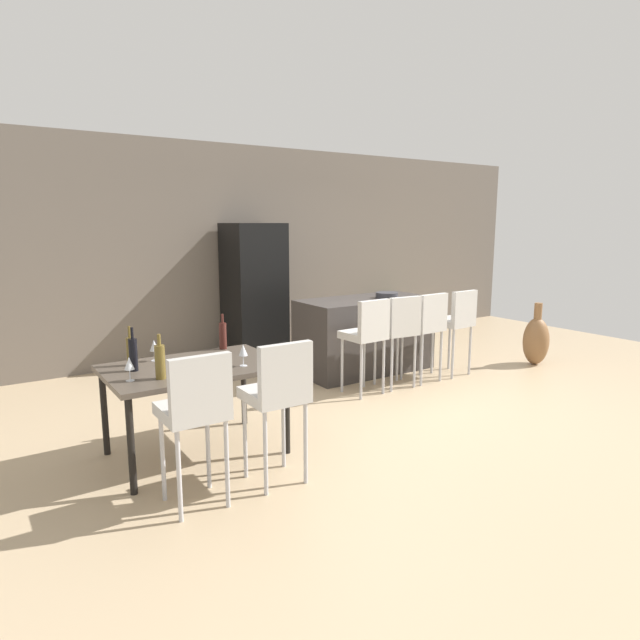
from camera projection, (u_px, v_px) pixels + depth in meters
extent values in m
plane|color=tan|center=(391.00, 395.00, 5.91)|extent=(10.00, 10.00, 0.00)
cube|color=#665B51|center=(267.00, 250.00, 7.92)|extent=(10.00, 0.12, 2.90)
cube|color=#383330|center=(365.00, 335.00, 6.79)|extent=(1.67, 0.78, 0.92)
cube|color=beige|center=(363.00, 335.00, 5.86)|extent=(0.42, 0.42, 0.08)
cube|color=beige|center=(374.00, 317.00, 5.68)|extent=(0.40, 0.08, 0.36)
cylinder|color=#B2B2B7|center=(342.00, 365.00, 5.95)|extent=(0.03, 0.03, 0.61)
cylinder|color=#B2B2B7|center=(364.00, 361.00, 6.14)|extent=(0.03, 0.03, 0.61)
cylinder|color=#B2B2B7|center=(361.00, 372.00, 5.70)|extent=(0.03, 0.03, 0.61)
cylinder|color=#B2B2B7|center=(383.00, 367.00, 5.89)|extent=(0.03, 0.03, 0.61)
cube|color=beige|center=(395.00, 330.00, 6.11)|extent=(0.43, 0.43, 0.08)
cube|color=beige|center=(405.00, 313.00, 5.93)|extent=(0.40, 0.09, 0.36)
cylinder|color=#B2B2B7|center=(375.00, 359.00, 6.23)|extent=(0.03, 0.03, 0.61)
cylinder|color=#B2B2B7|center=(397.00, 355.00, 6.39)|extent=(0.03, 0.03, 0.61)
cylinder|color=#B2B2B7|center=(392.00, 365.00, 5.96)|extent=(0.03, 0.03, 0.61)
cylinder|color=#B2B2B7|center=(415.00, 361.00, 6.11)|extent=(0.03, 0.03, 0.61)
cube|color=beige|center=(422.00, 326.00, 6.34)|extent=(0.41, 0.41, 0.08)
cube|color=beige|center=(434.00, 310.00, 6.16)|extent=(0.40, 0.07, 0.36)
cylinder|color=#B2B2B7|center=(402.00, 354.00, 6.43)|extent=(0.03, 0.03, 0.61)
cylinder|color=#B2B2B7|center=(421.00, 351.00, 6.62)|extent=(0.03, 0.03, 0.61)
cylinder|color=#B2B2B7|center=(422.00, 360.00, 6.18)|extent=(0.03, 0.03, 0.61)
cylinder|color=#B2B2B7|center=(441.00, 356.00, 6.36)|extent=(0.03, 0.03, 0.61)
cube|color=beige|center=(452.00, 322.00, 6.61)|extent=(0.42, 0.42, 0.08)
cube|color=beige|center=(464.00, 306.00, 6.44)|extent=(0.40, 0.08, 0.36)
cylinder|color=#B2B2B7|center=(432.00, 349.00, 6.71)|extent=(0.03, 0.03, 0.61)
cylinder|color=#B2B2B7|center=(449.00, 346.00, 6.90)|extent=(0.03, 0.03, 0.61)
cylinder|color=#B2B2B7|center=(453.00, 354.00, 6.46)|extent=(0.03, 0.03, 0.61)
cylinder|color=#B2B2B7|center=(470.00, 350.00, 6.64)|extent=(0.03, 0.03, 0.61)
cube|color=#4C4238|center=(194.00, 368.00, 4.28)|extent=(1.35, 0.91, 0.04)
cylinder|color=black|center=(104.00, 413.00, 4.33)|extent=(0.05, 0.05, 0.70)
cylinder|color=black|center=(244.00, 387.00, 5.00)|extent=(0.05, 0.05, 0.70)
cylinder|color=black|center=(131.00, 446.00, 3.69)|extent=(0.05, 0.05, 0.70)
cylinder|color=black|center=(287.00, 412.00, 4.36)|extent=(0.05, 0.05, 0.70)
cube|color=beige|center=(192.00, 411.00, 3.51)|extent=(0.40, 0.40, 0.08)
cube|color=beige|center=(201.00, 384.00, 3.33)|extent=(0.40, 0.06, 0.36)
cylinder|color=#B2B2B7|center=(163.00, 458.00, 3.62)|extent=(0.03, 0.03, 0.61)
cylinder|color=#B2B2B7|center=(208.00, 447.00, 3.79)|extent=(0.03, 0.03, 0.61)
cylinder|color=#B2B2B7|center=(179.00, 476.00, 3.35)|extent=(0.03, 0.03, 0.61)
cylinder|color=#B2B2B7|center=(227.00, 463.00, 3.53)|extent=(0.03, 0.03, 0.61)
cube|color=beige|center=(274.00, 394.00, 3.84)|extent=(0.40, 0.40, 0.08)
cube|color=beige|center=(286.00, 370.00, 3.66)|extent=(0.40, 0.06, 0.36)
cylinder|color=#B2B2B7|center=(245.00, 438.00, 3.95)|extent=(0.03, 0.03, 0.61)
cylinder|color=#B2B2B7|center=(283.00, 429.00, 4.12)|extent=(0.03, 0.03, 0.61)
cylinder|color=#B2B2B7|center=(265.00, 453.00, 3.69)|extent=(0.03, 0.03, 0.61)
cylinder|color=#B2B2B7|center=(306.00, 443.00, 3.86)|extent=(0.03, 0.03, 0.61)
cylinder|color=brown|center=(130.00, 351.00, 4.26)|extent=(0.06, 0.06, 0.22)
cylinder|color=brown|center=(129.00, 332.00, 4.23)|extent=(0.02, 0.02, 0.09)
cylinder|color=black|center=(133.00, 355.00, 4.10)|extent=(0.06, 0.06, 0.25)
cylinder|color=black|center=(132.00, 333.00, 4.07)|extent=(0.02, 0.02, 0.09)
cylinder|color=#471E19|center=(223.00, 336.00, 4.81)|extent=(0.07, 0.07, 0.23)
cylinder|color=#471E19|center=(222.00, 319.00, 4.78)|extent=(0.02, 0.02, 0.08)
cylinder|color=brown|center=(160.00, 362.00, 3.89)|extent=(0.07, 0.07, 0.25)
cylinder|color=brown|center=(159.00, 340.00, 3.86)|extent=(0.03, 0.03, 0.08)
cylinder|color=silver|center=(130.00, 381.00, 3.86)|extent=(0.06, 0.06, 0.00)
cylinder|color=silver|center=(130.00, 375.00, 3.85)|extent=(0.01, 0.01, 0.08)
cone|color=silver|center=(129.00, 363.00, 3.83)|extent=(0.07, 0.07, 0.09)
cylinder|color=silver|center=(243.00, 366.00, 4.26)|extent=(0.06, 0.06, 0.00)
cylinder|color=silver|center=(243.00, 360.00, 4.25)|extent=(0.01, 0.01, 0.08)
cone|color=silver|center=(243.00, 350.00, 4.23)|extent=(0.07, 0.07, 0.09)
cylinder|color=silver|center=(155.00, 361.00, 4.41)|extent=(0.06, 0.06, 0.00)
cylinder|color=silver|center=(155.00, 356.00, 4.40)|extent=(0.01, 0.01, 0.08)
cone|color=silver|center=(154.00, 345.00, 4.39)|extent=(0.07, 0.07, 0.09)
cube|color=black|center=(254.00, 291.00, 7.41)|extent=(0.72, 0.68, 1.84)
cylinder|color=#333338|center=(387.00, 295.00, 6.76)|extent=(0.28, 0.28, 0.07)
ellipsoid|color=brown|center=(536.00, 341.00, 7.13)|extent=(0.33, 0.33, 0.62)
cylinder|color=brown|center=(538.00, 311.00, 7.06)|extent=(0.10, 0.10, 0.22)
cylinder|color=#38383D|center=(395.00, 329.00, 8.95)|extent=(0.24, 0.24, 0.22)
sphere|color=#2D6B33|center=(395.00, 311.00, 8.90)|extent=(0.43, 0.43, 0.43)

